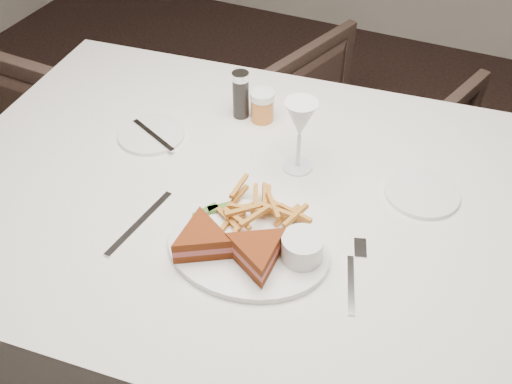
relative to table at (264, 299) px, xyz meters
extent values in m
cube|color=silver|center=(0.00, 0.00, 0.00)|extent=(1.54, 1.11, 0.75)
imported|color=#402F27|center=(0.01, 0.91, -0.06)|extent=(0.75, 0.72, 0.62)
ellipsoid|color=white|center=(0.03, -0.16, 0.38)|extent=(0.34, 0.28, 0.01)
cube|color=silver|center=(-0.20, -0.18, 0.38)|extent=(0.04, 0.21, 0.00)
cylinder|color=white|center=(-0.33, 0.08, 0.38)|extent=(0.16, 0.16, 0.01)
cylinder|color=white|center=(0.31, 0.14, 0.38)|extent=(0.16, 0.16, 0.01)
cylinder|color=black|center=(-0.17, 0.24, 0.44)|extent=(0.04, 0.04, 0.12)
cylinder|color=#C4702F|center=(-0.12, 0.25, 0.42)|extent=(0.06, 0.06, 0.08)
cube|color=#426D26|center=(-0.06, -0.09, 0.40)|extent=(0.05, 0.05, 0.01)
cube|color=#426D26|center=(-0.08, -0.12, 0.40)|extent=(0.04, 0.06, 0.01)
cylinder|color=white|center=(0.14, -0.14, 0.42)|extent=(0.08, 0.08, 0.05)
camera|label=1|loc=(0.34, -0.82, 1.22)|focal=40.00mm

